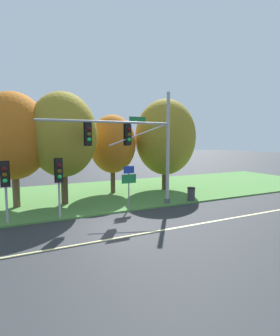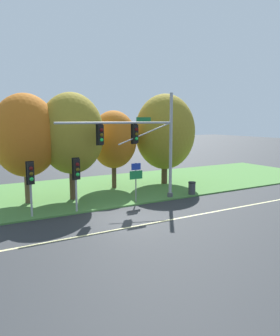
# 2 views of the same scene
# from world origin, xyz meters

# --- Properties ---
(ground_plane) EXTENTS (160.00, 160.00, 0.00)m
(ground_plane) POSITION_xyz_m (0.00, 0.00, 0.00)
(ground_plane) COLOR #282B2D
(lane_stripe) EXTENTS (36.00, 0.16, 0.01)m
(lane_stripe) POSITION_xyz_m (0.00, -1.20, 0.00)
(lane_stripe) COLOR beige
(lane_stripe) RESTS_ON ground
(grass_verge) EXTENTS (48.00, 11.50, 0.10)m
(grass_verge) POSITION_xyz_m (0.00, 8.25, 0.05)
(grass_verge) COLOR #477A38
(grass_verge) RESTS_ON ground
(traffic_signal_mast) EXTENTS (8.40, 0.49, 7.34)m
(traffic_signal_mast) POSITION_xyz_m (2.56, 3.06, 4.25)
(traffic_signal_mast) COLOR #9EA0A5
(traffic_signal_mast) RESTS_ON grass_verge
(pedestrian_signal_near_kerb) EXTENTS (0.46, 0.55, 3.28)m
(pedestrian_signal_near_kerb) POSITION_xyz_m (-2.25, 2.64, 2.50)
(pedestrian_signal_near_kerb) COLOR #9EA0A5
(pedestrian_signal_near_kerb) RESTS_ON grass_verge
(pedestrian_signal_further_along) EXTENTS (0.46, 0.55, 3.20)m
(pedestrian_signal_further_along) POSITION_xyz_m (-4.83, 2.90, 2.43)
(pedestrian_signal_further_along) COLOR #9EA0A5
(pedestrian_signal_further_along) RESTS_ON grass_verge
(route_sign_post) EXTENTS (0.95, 0.08, 2.69)m
(route_sign_post) POSITION_xyz_m (1.96, 2.95, 1.87)
(route_sign_post) COLOR slate
(route_sign_post) RESTS_ON grass_verge
(tree_nearest_road) EXTENTS (4.34, 4.34, 7.20)m
(tree_nearest_road) POSITION_xyz_m (-4.34, 6.40, 4.57)
(tree_nearest_road) COLOR brown
(tree_nearest_road) RESTS_ON grass_verge
(tree_left_of_mast) EXTENTS (4.42, 4.42, 7.34)m
(tree_left_of_mast) POSITION_xyz_m (-1.43, 5.89, 4.66)
(tree_left_of_mast) COLOR #4C3823
(tree_left_of_mast) RESTS_ON grass_verge
(tree_behind_signpost) EXTENTS (3.70, 3.70, 6.24)m
(tree_behind_signpost) POSITION_xyz_m (2.77, 8.06, 4.01)
(tree_behind_signpost) COLOR #4C3823
(tree_behind_signpost) RESTS_ON grass_verge
(tree_mid_verge) EXTENTS (5.12, 5.12, 7.68)m
(tree_mid_verge) POSITION_xyz_m (7.33, 7.48, 4.56)
(tree_mid_verge) COLOR #4C3823
(tree_mid_verge) RESTS_ON grass_verge
(trash_bin) EXTENTS (0.56, 0.56, 0.93)m
(trash_bin) POSITION_xyz_m (6.73, 2.95, 0.57)
(trash_bin) COLOR #38383D
(trash_bin) RESTS_ON grass_verge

